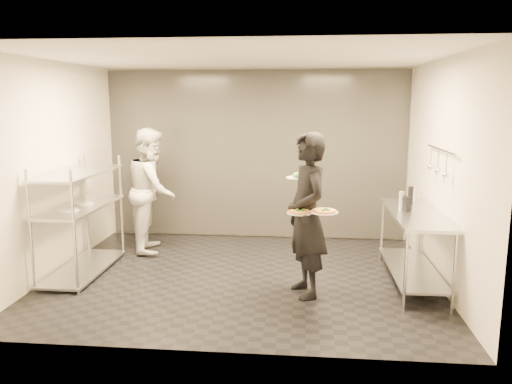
# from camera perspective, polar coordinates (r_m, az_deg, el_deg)

# --- Properties ---
(room_shell) EXTENTS (5.00, 4.00, 2.80)m
(room_shell) POSITION_cam_1_polar(r_m,az_deg,el_deg) (7.47, -0.60, 3.63)
(room_shell) COLOR black
(room_shell) RESTS_ON ground
(pass_rack) EXTENTS (0.60, 1.60, 1.50)m
(pass_rack) POSITION_cam_1_polar(r_m,az_deg,el_deg) (7.02, -19.40, -2.64)
(pass_rack) COLOR #B9BBC0
(pass_rack) RESTS_ON ground
(prep_counter) EXTENTS (0.60, 1.80, 0.92)m
(prep_counter) POSITION_cam_1_polar(r_m,az_deg,el_deg) (6.57, 17.60, -4.70)
(prep_counter) COLOR #B9BBC0
(prep_counter) RESTS_ON ground
(utensil_rail) EXTENTS (0.07, 1.20, 0.31)m
(utensil_rail) POSITION_cam_1_polar(r_m,az_deg,el_deg) (6.46, 20.20, 3.22)
(utensil_rail) COLOR #B9BBC0
(utensil_rail) RESTS_ON room_shell
(waiter) EXTENTS (0.68, 0.82, 1.93)m
(waiter) POSITION_cam_1_polar(r_m,az_deg,el_deg) (5.84, 5.83, -2.68)
(waiter) COLOR black
(waiter) RESTS_ON ground
(chef) EXTENTS (0.87, 1.03, 1.88)m
(chef) POSITION_cam_1_polar(r_m,az_deg,el_deg) (7.76, -11.78, 0.24)
(chef) COLOR beige
(chef) RESTS_ON ground
(pizza_plate_near) EXTENTS (0.28, 0.28, 0.05)m
(pizza_plate_near) POSITION_cam_1_polar(r_m,az_deg,el_deg) (5.63, 4.98, -2.29)
(pizza_plate_near) COLOR silver
(pizza_plate_near) RESTS_ON waiter
(pizza_plate_far) EXTENTS (0.31, 0.31, 0.05)m
(pizza_plate_far) POSITION_cam_1_polar(r_m,az_deg,el_deg) (5.57, 7.83, -2.18)
(pizza_plate_far) COLOR silver
(pizza_plate_far) RESTS_ON waiter
(salad_plate) EXTENTS (0.28, 0.28, 0.07)m
(salad_plate) POSITION_cam_1_polar(r_m,az_deg,el_deg) (6.03, 4.83, 1.81)
(salad_plate) COLOR silver
(salad_plate) RESTS_ON waiter
(pos_monitor) EXTENTS (0.10, 0.26, 0.18)m
(pos_monitor) POSITION_cam_1_polar(r_m,az_deg,el_deg) (6.56, 16.58, -1.21)
(pos_monitor) COLOR black
(pos_monitor) RESTS_ON prep_counter
(bottle_green) EXTENTS (0.07, 0.07, 0.24)m
(bottle_green) POSITION_cam_1_polar(r_m,az_deg,el_deg) (6.55, 16.28, -0.96)
(bottle_green) COLOR gray
(bottle_green) RESTS_ON prep_counter
(bottle_clear) EXTENTS (0.06, 0.06, 0.20)m
(bottle_clear) POSITION_cam_1_polar(r_m,az_deg,el_deg) (7.17, 17.65, -0.21)
(bottle_clear) COLOR gray
(bottle_clear) RESTS_ON prep_counter
(bottle_dark) EXTENTS (0.07, 0.07, 0.24)m
(bottle_dark) POSITION_cam_1_polar(r_m,az_deg,el_deg) (6.92, 17.24, -0.40)
(bottle_dark) COLOR black
(bottle_dark) RESTS_ON prep_counter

